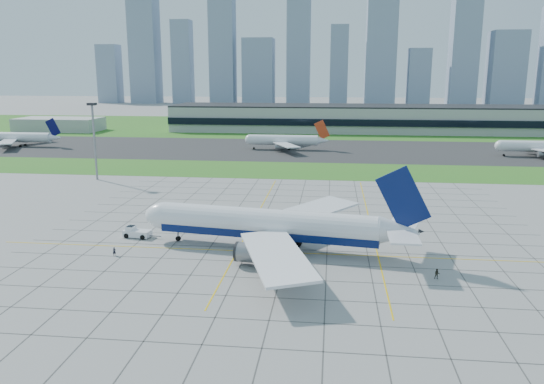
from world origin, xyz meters
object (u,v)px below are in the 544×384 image
Objects in this scene: distant_jet_1 at (285,140)px; distant_jet_2 at (541,146)px; light_mast at (94,132)px; airliner at (270,225)px; crew_near at (114,252)px; pushback_tug at (136,232)px; distant_jet_0 at (17,137)px; crew_far at (437,274)px.

distant_jet_1 is 111.33m from distant_jet_2.
airliner is at bearing -44.44° from light_mast.
distant_jet_1 and distant_jet_2 have the same top height.
crew_near is at bearing -63.34° from light_mast.
airliner is 1.38× the size of distant_jet_1.
light_mast is at bearing -125.68° from distant_jet_1.
crew_near is (0.14, -12.21, -0.21)m from pushback_tug.
light_mast reaches higher than distant_jet_0.
airliner is at bearing -126.92° from distant_jet_2.
distant_jet_2 is at bearing 70.98° from crew_far.
crew_far is 0.04× the size of distant_jet_0.
crew_near is (36.47, -72.64, -15.33)m from light_mast.
distant_jet_0 reaches higher than crew_near.
crew_far is at bearing -7.52° from pushback_tug.
distant_jet_0 is 242.01m from distant_jet_2.
crew_far is 0.04× the size of distant_jet_1.
airliner reaches higher than distant_jet_0.
airliner reaches higher than crew_near.
distant_jet_0 is at bearing 137.76° from pushback_tug.
airliner is at bearing -44.86° from distant_jet_0.
pushback_tug reaches higher than crew_far.
crew_far reaches higher than crew_near.
pushback_tug is 5.11× the size of crew_near.
light_mast is at bearing 129.50° from pushback_tug.
distant_jet_1 is (20.15, 139.09, 3.42)m from pushback_tug.
distant_jet_1 reaches higher than pushback_tug.
crew_near is at bearing -178.50° from crew_far.
distant_jet_1 is (20.01, 151.30, 3.63)m from crew_near.
crew_far is at bearing -75.41° from distant_jet_1.
distant_jet_2 reaches higher than crew_near.
distant_jet_1 reaches higher than crew_near.
light_mast reaches higher than crew_far.
airliner reaches higher than distant_jet_2.
pushback_tug is 12.21m from crew_near.
airliner reaches higher than distant_jet_1.
light_mast is 72.11m from pushback_tug.
airliner reaches higher than pushback_tug.
airliner is at bearing 163.87° from crew_far.
crew_far is 161.82m from distant_jet_1.
distant_jet_0 reaches higher than crew_far.
light_mast is at bearing -157.48° from distant_jet_2.
pushback_tug is 175.15m from distant_jet_0.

